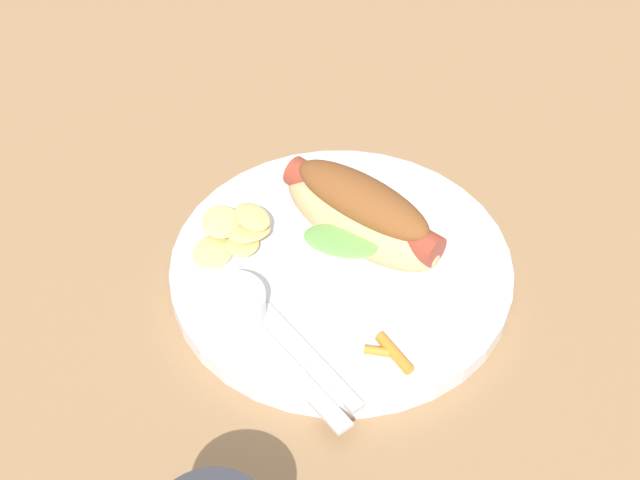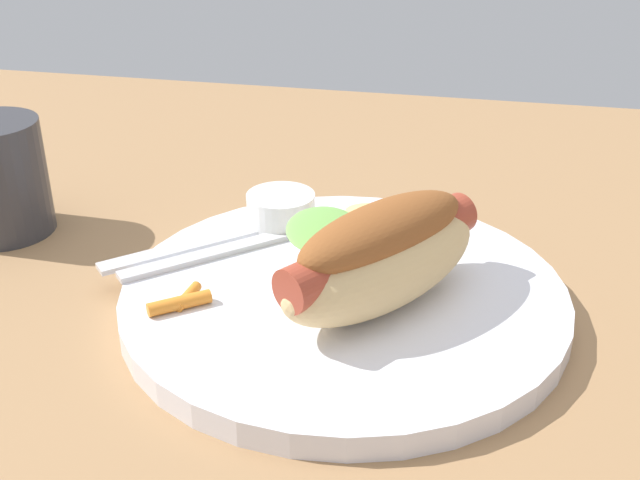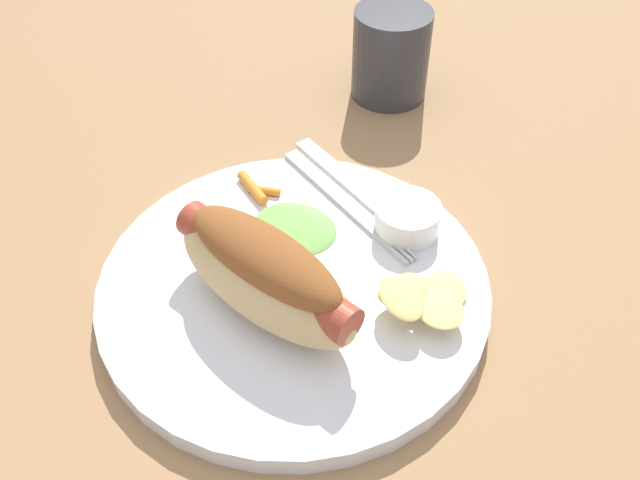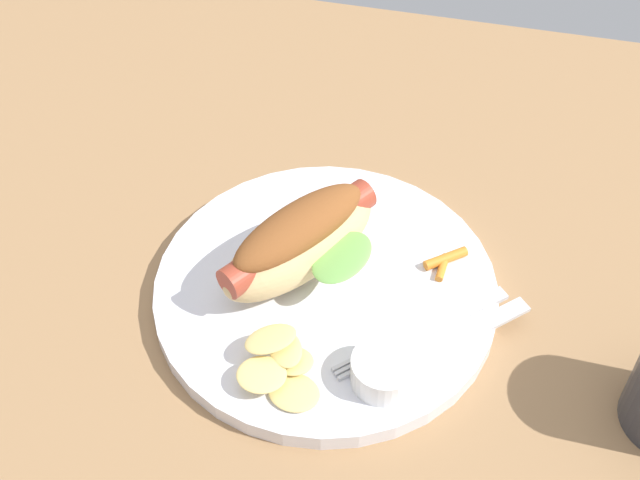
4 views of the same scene
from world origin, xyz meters
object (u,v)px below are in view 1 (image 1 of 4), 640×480
(fork, at_px, (296,342))
(knife, at_px, (286,365))
(carrot_garnish, at_px, (391,353))
(hot_dog, at_px, (361,217))
(chips_pile, at_px, (234,233))
(sauce_ramekin, at_px, (234,304))
(plate, at_px, (341,269))

(fork, bearing_deg, knife, 125.07)
(knife, distance_m, carrot_garnish, 0.08)
(hot_dog, relative_size, carrot_garnish, 4.09)
(chips_pile, height_order, carrot_garnish, chips_pile)
(fork, bearing_deg, hot_dog, -64.25)
(hot_dog, bearing_deg, fork, 103.32)
(fork, xyz_separation_m, carrot_garnish, (-0.00, -0.07, 0.00))
(fork, height_order, knife, same)
(hot_dog, bearing_deg, carrot_garnish, 140.05)
(fork, distance_m, chips_pile, 0.12)
(knife, bearing_deg, sauce_ramekin, 1.59)
(hot_dog, height_order, knife, hot_dog)
(sauce_ramekin, height_order, carrot_garnish, sauce_ramekin)
(hot_dog, relative_size, knife, 1.11)
(hot_dog, relative_size, fork, 1.27)
(sauce_ramekin, xyz_separation_m, carrot_garnish, (-0.03, -0.12, -0.01))
(plate, xyz_separation_m, hot_dog, (0.02, -0.01, 0.04))
(hot_dog, relative_size, sauce_ramekin, 3.16)
(plate, xyz_separation_m, carrot_garnish, (-0.09, -0.04, 0.01))
(plate, distance_m, sauce_ramekin, 0.10)
(sauce_ramekin, bearing_deg, knife, -135.25)
(hot_dog, bearing_deg, plate, 89.66)
(plate, xyz_separation_m, fork, (-0.09, 0.03, 0.01))
(chips_pile, xyz_separation_m, carrot_garnish, (-0.11, -0.14, -0.01))
(plate, xyz_separation_m, chips_pile, (0.02, 0.09, 0.02))
(chips_pile, bearing_deg, hot_dog, -87.31)
(hot_dog, distance_m, fork, 0.12)
(hot_dog, bearing_deg, sauce_ramekin, 76.25)
(fork, relative_size, chips_pile, 1.70)
(sauce_ramekin, xyz_separation_m, chips_pile, (0.08, 0.01, -0.00))
(chips_pile, bearing_deg, sauce_ramekin, -170.91)
(knife, relative_size, chips_pile, 1.94)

